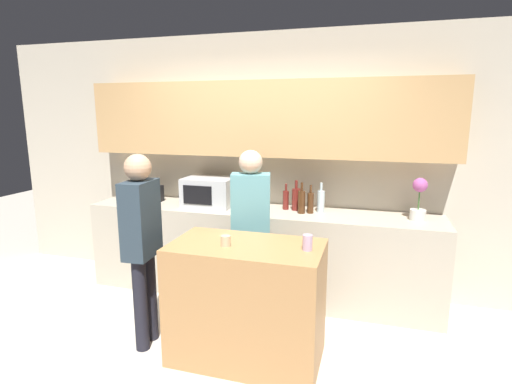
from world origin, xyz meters
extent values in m
plane|color=beige|center=(0.00, 0.00, 0.00)|extent=(14.00, 14.00, 0.00)
cube|color=beige|center=(0.00, 1.74, 1.35)|extent=(6.40, 0.08, 2.70)
cube|color=tan|center=(0.00, 1.54, 1.83)|extent=(3.74, 0.32, 0.75)
cube|color=#B7AD99|center=(0.00, 1.39, 0.46)|extent=(3.60, 0.62, 0.91)
cube|color=#B27F4C|center=(0.23, 0.28, 0.46)|extent=(1.14, 0.64, 0.92)
cube|color=#B7BABC|center=(-0.55, 1.41, 1.06)|extent=(0.52, 0.38, 0.30)
cube|color=black|center=(-0.60, 1.22, 1.06)|extent=(0.31, 0.01, 0.19)
cube|color=black|center=(-1.26, 1.41, 1.00)|extent=(0.26, 0.16, 0.18)
cube|color=black|center=(-1.31, 1.41, 1.10)|extent=(0.02, 0.11, 0.01)
cube|color=black|center=(-1.21, 1.41, 1.10)|extent=(0.02, 0.11, 0.01)
cylinder|color=silver|center=(1.52, 1.41, 0.96)|extent=(0.14, 0.14, 0.10)
cylinder|color=#38662D|center=(1.52, 1.41, 1.10)|extent=(0.01, 0.01, 0.18)
sphere|color=#B25199|center=(1.52, 1.41, 1.24)|extent=(0.13, 0.13, 0.13)
cylinder|color=maroon|center=(0.26, 1.48, 1.01)|extent=(0.06, 0.06, 0.19)
cylinder|color=maroon|center=(0.26, 1.48, 1.14)|extent=(0.02, 0.02, 0.07)
cylinder|color=maroon|center=(0.37, 1.48, 1.03)|extent=(0.08, 0.08, 0.22)
cylinder|color=maroon|center=(0.37, 1.48, 1.18)|extent=(0.03, 0.03, 0.09)
cylinder|color=#472814|center=(0.45, 1.36, 1.03)|extent=(0.07, 0.07, 0.22)
cylinder|color=#472814|center=(0.45, 1.36, 1.18)|extent=(0.03, 0.03, 0.09)
cylinder|color=#472814|center=(0.53, 1.39, 1.02)|extent=(0.06, 0.06, 0.20)
cylinder|color=#472814|center=(0.53, 1.39, 1.16)|extent=(0.02, 0.02, 0.08)
cylinder|color=silver|center=(0.62, 1.47, 1.02)|extent=(0.07, 0.07, 0.21)
cylinder|color=silver|center=(0.62, 1.47, 1.17)|extent=(0.03, 0.03, 0.08)
cylinder|color=#CCB58F|center=(0.09, 0.21, 0.96)|extent=(0.07, 0.07, 0.08)
cylinder|color=#BEA2C3|center=(0.68, 0.29, 0.98)|extent=(0.07, 0.07, 0.11)
cylinder|color=black|center=(-0.63, 0.30, 0.38)|extent=(0.11, 0.11, 0.77)
cylinder|color=black|center=(-0.62, 0.14, 0.38)|extent=(0.11, 0.11, 0.77)
cube|color=#2B3945|center=(-0.62, 0.22, 1.07)|extent=(0.21, 0.35, 0.61)
sphere|color=tan|center=(-0.62, 0.22, 1.48)|extent=(0.21, 0.21, 0.21)
cylinder|color=black|center=(0.16, 0.88, 0.38)|extent=(0.11, 0.11, 0.76)
cylinder|color=black|center=(0.00, 0.84, 0.38)|extent=(0.11, 0.11, 0.76)
cube|color=#5B99A1|center=(0.08, 0.86, 1.06)|extent=(0.38, 0.27, 0.60)
sphere|color=beige|center=(0.08, 0.86, 1.47)|extent=(0.21, 0.21, 0.21)
camera|label=1|loc=(1.10, -2.42, 1.89)|focal=28.00mm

